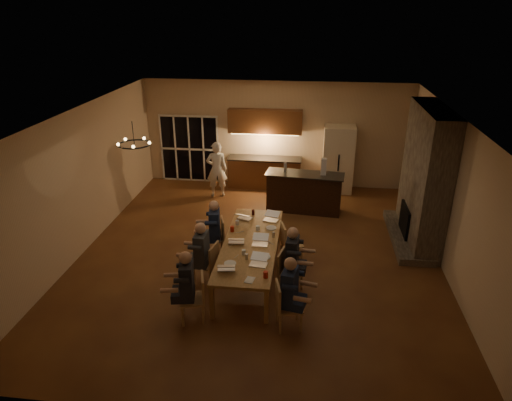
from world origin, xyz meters
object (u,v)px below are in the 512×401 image
object	(u,v)px
laptop_b	(258,260)
laptop_f	(271,216)
dining_table	(251,258)
chair_right_mid	(291,273)
laptop_c	(236,237)
person_right_mid	(292,259)
mug_mid	(258,228)
redcup_mid	(232,229)
can_cola	(253,212)
refrigerator	(338,159)
person_right_near	(289,293)
bar_island	(304,192)
person_left_mid	(202,254)
person_left_far	(215,230)
chair_left_near	(192,299)
standing_person	(217,169)
chair_left_mid	(205,263)
mug_back	(237,223)
laptop_e	(245,214)
plate_left	(230,263)
person_left_near	(187,286)
laptop_d	(260,240)
redcup_near	(266,275)
chair_left_far	(214,238)
plate_far	(271,228)
chandelier	(134,144)
can_right	(273,235)
laptop_a	(226,263)
bar_blender	(324,167)
chair_right_near	(289,306)
bar_bottle	(285,167)
chair_right_far	(292,243)

from	to	relation	value
laptop_b	laptop_f	distance (m)	1.93
dining_table	chair_right_mid	xyz separation A→B (m)	(0.86, -0.57, 0.07)
dining_table	laptop_c	xyz separation A→B (m)	(-0.29, -0.02, 0.49)
person_right_mid	mug_mid	bearing A→B (deg)	41.86
redcup_mid	can_cola	xyz separation A→B (m)	(0.34, 0.89, 0.00)
refrigerator	person_right_near	distance (m)	6.65
bar_island	person_right_mid	size ratio (longest dim) A/B	1.50
dining_table	can_cola	bearing A→B (deg)	95.01
person_right_mid	laptop_f	xyz separation A→B (m)	(-0.55, 1.55, 0.17)
person_left_mid	person_left_far	distance (m)	1.08
chair_left_near	can_cola	world-z (taller)	chair_left_near
standing_person	redcup_mid	xyz separation A→B (m)	(1.08, -3.69, -0.01)
laptop_f	chair_left_near	bearing A→B (deg)	-99.49
chair_left_mid	mug_back	size ratio (longest dim) A/B	8.90
person_left_mid	mug_back	distance (m)	1.38
person_left_mid	laptop_e	world-z (taller)	person_left_mid
chair_left_near	laptop_c	size ratio (longest dim) A/B	2.78
laptop_e	plate_left	size ratio (longest dim) A/B	1.37
mug_back	person_left_near	bearing A→B (deg)	-101.99
person_right_mid	laptop_d	xyz separation A→B (m)	(-0.67, 0.41, 0.17)
dining_table	redcup_near	bearing A→B (deg)	-70.73
laptop_c	plate_left	xyz separation A→B (m)	(0.02, -0.86, -0.10)
chair_left_far	person_left_near	size ratio (longest dim) A/B	0.64
person_right_mid	plate_far	world-z (taller)	person_right_mid
refrigerator	chandelier	bearing A→B (deg)	-130.62
dining_table	chair_left_near	size ratio (longest dim) A/B	3.65
laptop_f	can_right	world-z (taller)	laptop_f
bar_island	person_left_mid	world-z (taller)	person_left_mid
laptop_a	person_left_mid	bearing A→B (deg)	-51.40
redcup_near	bar_blender	bearing A→B (deg)	76.98
refrigerator	person_right_mid	world-z (taller)	refrigerator
laptop_c	can_cola	xyz separation A→B (m)	(0.17, 1.34, -0.05)
chair_left_mid	dining_table	bearing A→B (deg)	127.90
refrigerator	laptop_f	world-z (taller)	refrigerator
chair_right_near	chandelier	distance (m)	4.24
bar_island	laptop_b	bearing A→B (deg)	-94.50
laptop_c	laptop_b	bearing A→B (deg)	117.46
chair_right_mid	bar_bottle	size ratio (longest dim) A/B	3.71
bar_island	person_left_near	xyz separation A→B (m)	(-1.93, -4.97, 0.15)
laptop_c	dining_table	bearing A→B (deg)	177.08
laptop_e	chandelier	bearing A→B (deg)	47.72
laptop_e	plate_left	distance (m)	2.00
chair_right_mid	chandelier	bearing A→B (deg)	91.95
chair_right_far	mug_mid	distance (m)	0.83
bar_bottle	chair_right_far	bearing A→B (deg)	-83.04
chair_left_near	can_right	size ratio (longest dim) A/B	7.42
laptop_b	redcup_near	bearing A→B (deg)	-58.04
chair_left_near	person_right_near	size ratio (longest dim) A/B	0.64
person_left_mid	can_cola	bearing A→B (deg)	158.92
person_right_near	refrigerator	bearing A→B (deg)	2.10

